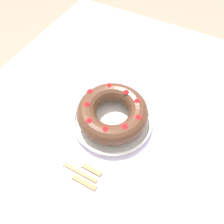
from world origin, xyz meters
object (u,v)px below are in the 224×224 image
Objects in this scene: serving_dish at (112,119)px; cake_knife at (83,165)px; fork at (71,167)px; serving_knife at (74,177)px; bundt_cake at (112,112)px.

serving_dish is 1.89× the size of cake_knife.
fork is 0.04m from serving_knife.
serving_dish reaches higher than cake_knife.
bundt_cake is at bearing -2.75° from cake_knife.
serving_dish is at bearing -2.75° from cake_knife.
bundt_cake is at bearing -1.58° from serving_knife.
serving_dish is at bearing -7.25° from fork.
fork is at bearing 171.22° from bundt_cake.
serving_dish is 1.57× the size of serving_knife.
serving_dish is at bearing -1.58° from serving_knife.
serving_knife is (-0.26, 0.01, -0.01)m from serving_dish.
serving_knife is 0.05m from cake_knife.
bundt_cake is (-0.00, 0.00, 0.05)m from serving_dish.
serving_dish reaches higher than fork.
cake_knife is at bearing -49.96° from fork.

